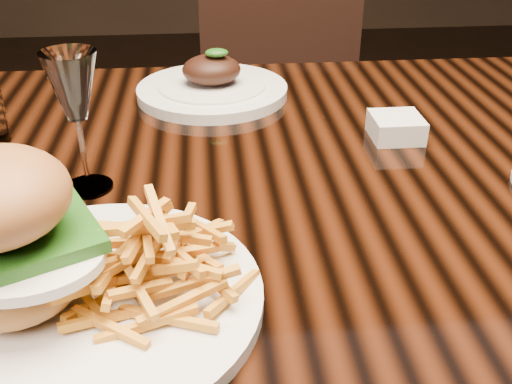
{
  "coord_description": "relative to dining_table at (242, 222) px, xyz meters",
  "views": [
    {
      "loc": [
        -0.04,
        -0.69,
        1.12
      ],
      "look_at": [
        0.0,
        -0.16,
        0.81
      ],
      "focal_mm": 42.0,
      "sensor_mm": 36.0,
      "label": 1
    }
  ],
  "objects": [
    {
      "name": "chair_far",
      "position": [
        0.18,
        0.89,
        -0.13
      ],
      "size": [
        0.47,
        0.47,
        0.95
      ],
      "rotation": [
        0.0,
        0.0,
        -0.02
      ],
      "color": "black",
      "rests_on": "ground"
    },
    {
      "name": "burger_plate",
      "position": [
        -0.16,
        -0.25,
        0.13
      ],
      "size": [
        0.32,
        0.32,
        0.21
      ],
      "rotation": [
        0.0,
        0.0,
        0.25
      ],
      "color": "silver",
      "rests_on": "dining_table"
    },
    {
      "name": "dining_table",
      "position": [
        0.0,
        0.0,
        0.0
      ],
      "size": [
        1.6,
        0.9,
        0.75
      ],
      "color": "black",
      "rests_on": "ground"
    },
    {
      "name": "ramekin",
      "position": [
        0.23,
        0.09,
        0.09
      ],
      "size": [
        0.09,
        0.09,
        0.03
      ],
      "primitive_type": "cube",
      "rotation": [
        0.0,
        0.0,
        -0.24
      ],
      "color": "silver",
      "rests_on": "dining_table"
    },
    {
      "name": "wine_glass",
      "position": [
        -0.19,
        -0.02,
        0.2
      ],
      "size": [
        0.06,
        0.06,
        0.17
      ],
      "color": "white",
      "rests_on": "dining_table"
    },
    {
      "name": "far_dish",
      "position": [
        -0.03,
        0.28,
        0.09
      ],
      "size": [
        0.26,
        0.26,
        0.08
      ],
      "rotation": [
        0.0,
        0.0,
        0.43
      ],
      "color": "silver",
      "rests_on": "dining_table"
    }
  ]
}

